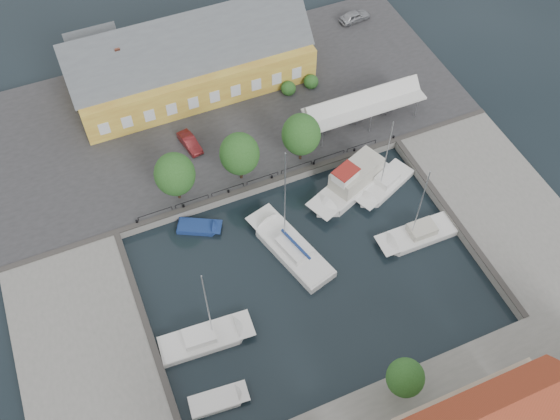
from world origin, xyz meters
The scene contains 17 objects.
ground centered at (0.00, 0.00, 0.00)m, with size 140.00×140.00×0.00m, color black.
north_quay centered at (0.00, 23.00, 0.50)m, with size 56.00×26.00×1.00m, color #2D2D30.
west_quay centered at (-22.00, -2.00, 0.50)m, with size 12.00×24.00×1.00m, color slate.
east_quay centered at (22.00, -2.00, 0.50)m, with size 12.00×24.00×1.00m, color slate.
quay_edge_fittings centered at (0.02, 4.75, 1.06)m, with size 56.00×24.72×0.40m.
warehouse centered at (-2.60, 28.36, 4.43)m, with size 28.56×14.00×9.55m.
tent_canopy centered at (14.00, 14.50, 3.68)m, with size 14.00×4.00×2.83m.
quay_trees centered at (-2.00, 12.00, 4.88)m, with size 18.20×4.20×6.30m.
car_silver centered at (21.75, 31.52, 1.73)m, with size 1.73×4.29×1.46m, color #A1A3A8.
car_red centered at (-5.66, 18.51, 1.64)m, with size 1.36×3.91×1.29m, color maroon.
center_sailboat centered at (-0.57, 1.74, 0.36)m, with size 5.98×11.20×14.63m.
trawler centered at (8.77, 6.66, 1.02)m, with size 11.06×6.96×5.00m.
east_boat_a centered at (12.13, 5.49, 0.26)m, with size 8.17×5.46×11.21m.
east_boat_b centered at (12.09, -1.68, 0.26)m, with size 8.51×2.88×11.49m.
west_boat_c centered at (-11.84, -4.01, 0.26)m, with size 8.99×3.39×11.83m.
launch_sw centered at (-12.61, -9.84, 0.09)m, with size 5.39×2.43×0.98m.
launch_nw centered at (-8.26, 8.16, 0.09)m, with size 4.89×3.75×0.88m.
Camera 1 is at (-14.98, -29.14, 53.31)m, focal length 40.00 mm.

